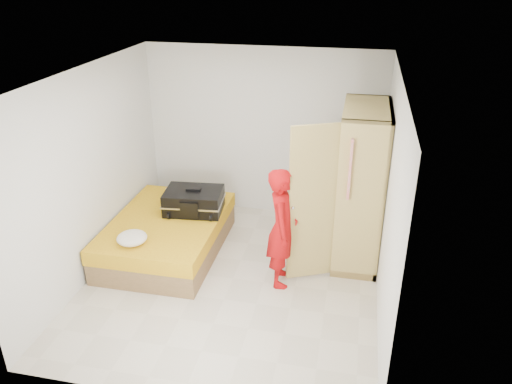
% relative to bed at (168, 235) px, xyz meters
% --- Properties ---
extents(room, '(4.00, 4.02, 2.60)m').
position_rel_bed_xyz_m(room, '(1.05, -0.47, 1.05)').
color(room, beige).
rests_on(room, ground).
extents(bed, '(1.42, 2.02, 0.50)m').
position_rel_bed_xyz_m(bed, '(0.00, 0.00, 0.00)').
color(bed, olive).
rests_on(bed, ground).
extents(wardrobe, '(1.12, 1.43, 2.10)m').
position_rel_bed_xyz_m(wardrobe, '(2.50, 0.37, 0.75)').
color(wardrobe, tan).
rests_on(wardrobe, ground).
extents(person, '(0.42, 0.59, 1.53)m').
position_rel_bed_xyz_m(person, '(1.66, -0.38, 0.52)').
color(person, '#B70B0E').
rests_on(person, ground).
extents(suitcase, '(0.85, 0.67, 0.34)m').
position_rel_bed_xyz_m(suitcase, '(0.30, 0.31, 0.40)').
color(suitcase, black).
rests_on(suitcase, bed).
extents(round_cushion, '(0.38, 0.38, 0.14)m').
position_rel_bed_xyz_m(round_cushion, '(-0.18, -0.68, 0.32)').
color(round_cushion, white).
rests_on(round_cushion, bed).
extents(pillow, '(0.58, 0.33, 0.10)m').
position_rel_bed_xyz_m(pillow, '(0.00, 0.85, 0.30)').
color(pillow, white).
rests_on(pillow, bed).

